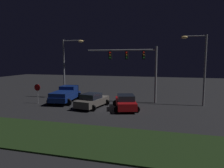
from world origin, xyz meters
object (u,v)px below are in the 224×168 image
object	(u,v)px
traffic_signal_gantry	(135,60)
street_lamp_right	(200,61)
street_lamp_left	(68,61)
car_sedan	(126,102)
pickup_truck	(66,94)
stop_sign	(37,90)
car_sedan_far	(92,100)

from	to	relation	value
traffic_signal_gantry	street_lamp_right	world-z (taller)	street_lamp_right
street_lamp_left	street_lamp_right	world-z (taller)	street_lamp_right
car_sedan	pickup_truck	bearing A→B (deg)	59.36
car_sedan	stop_sign	size ratio (longest dim) A/B	2.12
pickup_truck	traffic_signal_gantry	bearing A→B (deg)	-81.33
car_sedan	car_sedan_far	xyz separation A→B (m)	(-3.55, -0.13, 0.00)
pickup_truck	street_lamp_right	world-z (taller)	street_lamp_right
pickup_truck	stop_sign	bearing A→B (deg)	116.21
pickup_truck	car_sedan_far	size ratio (longest dim) A/B	1.21
pickup_truck	street_lamp_left	xyz separation A→B (m)	(-0.85, 2.42, 3.82)
traffic_signal_gantry	pickup_truck	bearing A→B (deg)	-164.71
street_lamp_right	car_sedan_far	bearing A→B (deg)	-160.32
car_sedan	street_lamp_left	world-z (taller)	street_lamp_left
street_lamp_left	street_lamp_right	bearing A→B (deg)	-1.85
car_sedan_far	stop_sign	size ratio (longest dim) A/B	2.08
car_sedan_far	street_lamp_left	distance (m)	7.72
pickup_truck	street_lamp_right	bearing A→B (deg)	-89.27
traffic_signal_gantry	street_lamp_right	distance (m)	7.02
pickup_truck	car_sedan_far	world-z (taller)	pickup_truck
pickup_truck	traffic_signal_gantry	xyz separation A→B (m)	(7.81, 2.14, 3.90)
traffic_signal_gantry	street_lamp_left	distance (m)	8.67
pickup_truck	car_sedan	xyz separation A→B (m)	(7.58, -1.82, -0.26)
car_sedan	stop_sign	xyz separation A→B (m)	(-10.25, 0.09, 0.82)
pickup_truck	traffic_signal_gantry	size ratio (longest dim) A/B	0.67
street_lamp_right	stop_sign	size ratio (longest dim) A/B	3.42
car_sedan	street_lamp_left	size ratio (longest dim) A/B	0.63
street_lamp_left	stop_sign	world-z (taller)	street_lamp_left
traffic_signal_gantry	street_lamp_right	bearing A→B (deg)	-1.83
pickup_truck	car_sedan	distance (m)	7.80
traffic_signal_gantry	street_lamp_left	size ratio (longest dim) A/B	1.11
pickup_truck	car_sedan	world-z (taller)	pickup_truck
traffic_signal_gantry	street_lamp_left	world-z (taller)	street_lamp_left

